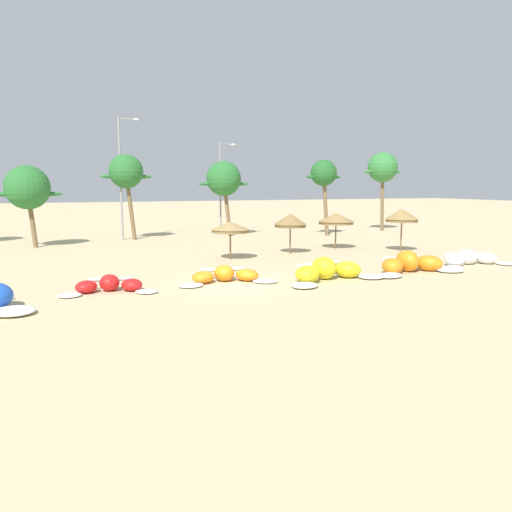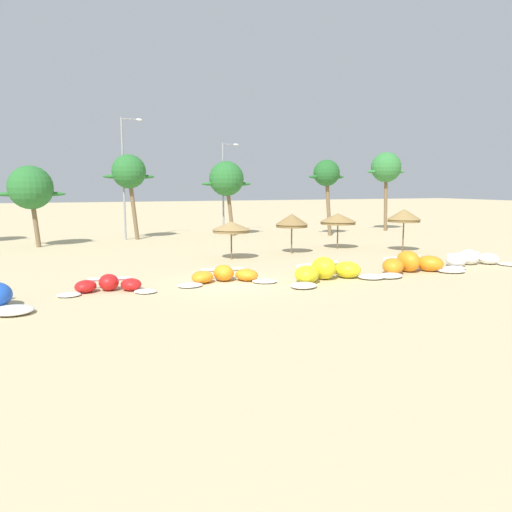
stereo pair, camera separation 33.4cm
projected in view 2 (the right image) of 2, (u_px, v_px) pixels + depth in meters
name	position (u px, v px, depth m)	size (l,w,h in m)	color
ground_plane	(229.00, 283.00, 24.74)	(260.00, 260.00, 0.00)	#C6B284
kite_left	(109.00, 285.00, 22.82)	(4.53, 2.41, 0.77)	white
kite_left_of_center	(225.00, 276.00, 25.12)	(5.27, 2.66, 0.82)	white
kite_center	(328.00, 272.00, 25.51)	(6.07, 3.29, 1.18)	white
kite_right_of_center	(412.00, 264.00, 27.73)	(6.01, 2.78, 1.21)	white
kite_right	(472.00, 259.00, 30.31)	(5.70, 2.58, 0.94)	white
beach_umbrella_near_van	(231.00, 227.00, 32.51)	(2.56, 2.56, 2.50)	brown
beach_umbrella_middle	(292.00, 220.00, 35.30)	(2.35, 2.35, 2.86)	brown
beach_umbrella_near_palms	(338.00, 219.00, 37.99)	(2.79, 2.79, 2.74)	brown
beach_umbrella_outermost	(404.00, 215.00, 36.27)	(2.43, 2.43, 3.15)	brown
palm_left	(31.00, 188.00, 38.56)	(5.11, 3.41, 6.40)	brown
palm_left_of_gap	(129.00, 173.00, 43.90)	(4.51, 3.01, 7.59)	brown
palm_center_left	(227.00, 179.00, 47.28)	(4.96, 3.31, 7.15)	brown
palm_center_right	(327.00, 174.00, 47.40)	(3.77, 2.52, 7.30)	brown
palm_right_of_gap	(386.00, 168.00, 52.58)	(4.76, 3.17, 8.35)	brown
lamppost_west	(125.00, 173.00, 43.89)	(1.90, 0.24, 10.76)	gray
lamppost_west_center	(225.00, 184.00, 49.23)	(1.73, 0.24, 9.01)	gray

